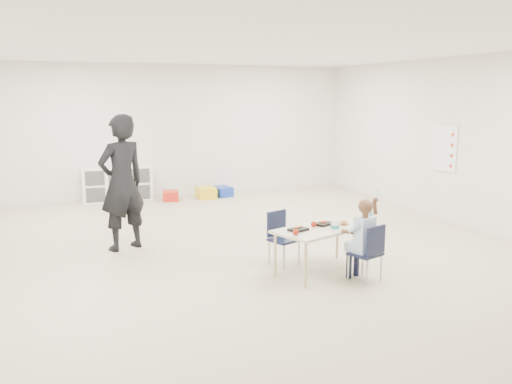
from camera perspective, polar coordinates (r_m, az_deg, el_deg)
name	(u,v)px	position (r m, az deg, el deg)	size (l,w,h in m)	color
room	(240,152)	(7.47, -1.66, 4.28)	(9.00, 9.02, 2.80)	beige
table	(323,249)	(6.77, 7.04, -6.02)	(1.39, 1.02, 0.57)	beige
chair_near	(365,252)	(6.54, 11.42, -6.25)	(0.33, 0.31, 0.69)	black
chair_far	(284,239)	(7.01, 2.98, -4.93)	(0.33, 0.31, 0.69)	black
child	(366,236)	(6.48, 11.49, -4.57)	(0.46, 0.46, 1.09)	#A9C9E5
lunch_tray_near	(324,224)	(6.80, 7.17, -3.34)	(0.22, 0.16, 0.03)	black
lunch_tray_far	(298,229)	(6.49, 4.47, -3.95)	(0.22, 0.16, 0.03)	black
milk_carton	(335,225)	(6.62, 8.32, -3.44)	(0.07, 0.07, 0.10)	white
bread_roll	(344,222)	(6.84, 9.24, -3.16)	(0.09, 0.09, 0.07)	tan
apple_near	(314,224)	(6.68, 6.09, -3.37)	(0.07, 0.07, 0.07)	#9C1B0E
apple_far	(296,232)	(6.28, 4.21, -4.23)	(0.07, 0.07, 0.07)	#9C1B0E
cubby_shelf	(117,184)	(11.51, -14.41, 0.83)	(1.40, 0.40, 0.70)	white
rules_poster	(445,148)	(10.01, 19.24, 4.39)	(0.02, 0.60, 0.80)	white
adult	(122,183)	(7.79, -13.94, 0.94)	(0.70, 0.46, 1.91)	black
bin_red	(171,196)	(11.35, -8.99, -0.39)	(0.31, 0.40, 0.20)	red
bin_yellow	(206,193)	(11.52, -5.28, -0.07)	(0.37, 0.47, 0.23)	yellow
bin_blue	(222,191)	(11.70, -3.55, 0.06)	(0.33, 0.42, 0.21)	#1531A2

